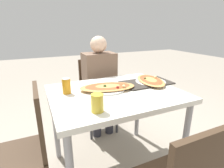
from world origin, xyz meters
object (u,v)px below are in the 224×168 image
(dining_table, at_px, (115,101))
(chair_far_seated, at_px, (97,92))
(person_seated, at_px, (100,79))
(pizza_second, at_px, (151,81))
(pizza_main, at_px, (108,87))
(soda_can, at_px, (66,86))
(drink_glass, at_px, (97,103))
(chair_side_left, at_px, (26,145))

(dining_table, distance_m, chair_far_seated, 0.79)
(person_seated, bearing_deg, pizza_second, 118.84)
(person_seated, xyz_separation_m, pizza_main, (-0.14, -0.57, 0.10))
(pizza_main, relative_size, soda_can, 4.12)
(chair_far_seated, distance_m, pizza_main, 0.76)
(drink_glass, xyz_separation_m, pizza_second, (0.67, 0.36, -0.04))
(pizza_main, height_order, drink_glass, drink_glass)
(person_seated, relative_size, drink_glass, 10.22)
(dining_table, xyz_separation_m, pizza_main, (-0.04, 0.07, 0.11))
(chair_far_seated, distance_m, drink_glass, 1.15)
(person_seated, bearing_deg, drink_glass, 68.65)
(person_seated, bearing_deg, chair_side_left, 39.95)
(chair_far_seated, bearing_deg, drink_glass, 70.88)
(dining_table, height_order, chair_far_seated, chair_far_seated)
(person_seated, height_order, drink_glass, person_seated)
(soda_can, height_order, drink_glass, soda_can)
(drink_glass, bearing_deg, pizza_main, 57.75)
(dining_table, relative_size, person_seated, 0.88)
(dining_table, relative_size, chair_side_left, 1.16)
(chair_side_left, relative_size, pizza_second, 1.98)
(dining_table, xyz_separation_m, soda_can, (-0.38, 0.12, 0.15))
(chair_far_seated, height_order, drink_glass, chair_far_seated)
(chair_far_seated, bearing_deg, person_seated, 90.00)
(dining_table, xyz_separation_m, chair_side_left, (-0.71, -0.05, -0.19))
(person_seated, bearing_deg, soda_can, 47.55)
(dining_table, bearing_deg, pizza_second, 9.92)
(dining_table, bearing_deg, person_seated, 81.03)
(dining_table, height_order, chair_side_left, chair_side_left)
(drink_glass, bearing_deg, dining_table, 47.68)
(pizza_second, bearing_deg, chair_side_left, -174.05)
(drink_glass, bearing_deg, chair_far_seated, 70.88)
(dining_table, height_order, person_seated, person_seated)
(chair_far_seated, height_order, pizza_second, chair_far_seated)
(person_seated, distance_m, soda_can, 0.72)
(chair_side_left, height_order, drink_glass, chair_side_left)
(soda_can, bearing_deg, dining_table, -17.15)
(chair_side_left, bearing_deg, pizza_main, -80.69)
(soda_can, relative_size, pizza_second, 0.27)
(dining_table, relative_size, chair_far_seated, 1.16)
(chair_far_seated, distance_m, person_seated, 0.23)
(chair_far_seated, distance_m, chair_side_left, 1.14)
(chair_side_left, relative_size, person_seated, 0.76)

